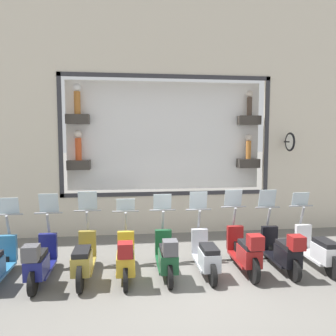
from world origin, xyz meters
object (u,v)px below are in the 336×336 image
object	(u,v)px
scooter_silver_3	(206,255)
scooter_green_4	(167,256)
scooter_navy_7	(40,261)
scooter_white_0	(318,250)
scooter_black_1	(283,251)
scooter_yellow_5	(126,258)
scooter_red_2	(245,251)
scooter_olive_6	(84,259)

from	to	relation	value
scooter_silver_3	scooter_green_4	size ratio (longest dim) A/B	1.00
scooter_green_4	scooter_navy_7	distance (m)	2.55
scooter_white_0	scooter_navy_7	xyz separation A→B (m)	(-0.06, 5.94, 0.04)
scooter_black_1	scooter_yellow_5	bearing A→B (deg)	90.10
scooter_silver_3	scooter_navy_7	distance (m)	3.39
scooter_black_1	scooter_red_2	distance (m)	0.85
scooter_yellow_5	scooter_black_1	bearing A→B (deg)	-89.90
scooter_white_0	scooter_green_4	bearing A→B (deg)	91.09
scooter_black_1	scooter_olive_6	bearing A→B (deg)	89.05
scooter_green_4	scooter_black_1	bearing A→B (deg)	-89.98
scooter_silver_3	scooter_yellow_5	bearing A→B (deg)	92.30
scooter_red_2	scooter_silver_3	xyz separation A→B (m)	(0.05, 0.85, -0.07)
scooter_yellow_5	scooter_olive_6	distance (m)	0.85
scooter_black_1	scooter_navy_7	bearing A→B (deg)	89.98
scooter_white_0	scooter_navy_7	world-z (taller)	scooter_navy_7
scooter_red_2	scooter_black_1	bearing A→B (deg)	-90.79
scooter_silver_3	scooter_green_4	xyz separation A→B (m)	(-0.06, 0.85, 0.05)
scooter_navy_7	scooter_red_2	bearing A→B (deg)	-89.86
scooter_red_2	scooter_olive_6	world-z (taller)	scooter_olive_6
scooter_red_2	scooter_silver_3	size ratio (longest dim) A/B	1.01
scooter_white_0	scooter_green_4	xyz separation A→B (m)	(-0.06, 3.39, 0.04)
scooter_green_4	scooter_olive_6	bearing A→B (deg)	87.58
scooter_olive_6	scooter_navy_7	world-z (taller)	scooter_olive_6
scooter_yellow_5	scooter_navy_7	xyz separation A→B (m)	(0.01, 1.70, 0.01)
scooter_olive_6	scooter_green_4	bearing A→B (deg)	-92.42
scooter_black_1	scooter_silver_3	world-z (taller)	scooter_black_1
scooter_black_1	scooter_olive_6	xyz separation A→B (m)	(0.07, 4.24, -0.02)
scooter_yellow_5	scooter_navy_7	bearing A→B (deg)	89.76
scooter_black_1	scooter_green_4	world-z (taller)	scooter_black_1
scooter_white_0	scooter_red_2	world-z (taller)	scooter_red_2
scooter_white_0	scooter_red_2	distance (m)	1.70
scooter_navy_7	scooter_green_4	bearing A→B (deg)	-90.06
scooter_yellow_5	scooter_silver_3	bearing A→B (deg)	-87.70
scooter_silver_3	scooter_yellow_5	xyz separation A→B (m)	(-0.07, 1.70, 0.04)
scooter_white_0	scooter_green_4	distance (m)	3.39
scooter_green_4	scooter_olive_6	distance (m)	1.70
scooter_yellow_5	scooter_olive_6	world-z (taller)	scooter_olive_6
scooter_silver_3	scooter_olive_6	xyz separation A→B (m)	(0.01, 2.55, 0.03)
scooter_navy_7	scooter_olive_6	bearing A→B (deg)	-85.34
scooter_red_2	scooter_green_4	world-z (taller)	scooter_red_2
scooter_olive_6	scooter_black_1	bearing A→B (deg)	-90.95
scooter_white_0	scooter_olive_6	size ratio (longest dim) A/B	1.00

